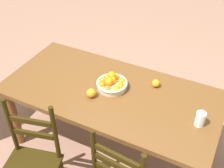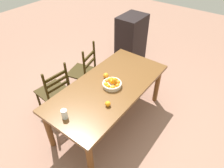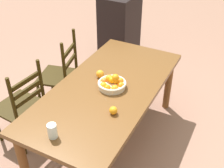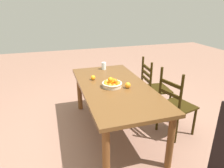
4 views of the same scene
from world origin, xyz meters
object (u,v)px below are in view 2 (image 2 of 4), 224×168
object	(u,v)px
dining_table	(109,90)
chair_near_window	(84,72)
cabinet	(131,41)
orange_loose_0	(106,76)
chair_by_cabinet	(54,91)
fruit_bowl	(112,83)
drinking_glass	(64,114)
orange_loose_1	(108,104)

from	to	relation	value
dining_table	chair_near_window	bearing A→B (deg)	69.65
cabinet	orange_loose_0	xyz separation A→B (m)	(-1.54, -0.53, 0.23)
cabinet	chair_near_window	bearing A→B (deg)	174.70
chair_by_cabinet	fruit_bowl	distance (m)	0.99
dining_table	drinking_glass	size ratio (longest dim) A/B	15.58
fruit_bowl	drinking_glass	bearing A→B (deg)	172.69
chair_by_cabinet	fruit_bowl	size ratio (longest dim) A/B	3.47
cabinet	drinking_glass	xyz separation A→B (m)	(-2.44, -0.62, 0.25)
chair_near_window	orange_loose_0	xyz separation A→B (m)	(-0.18, -0.65, 0.32)
chair_near_window	chair_by_cabinet	distance (m)	0.67
chair_near_window	drinking_glass	world-z (taller)	chair_near_window
dining_table	orange_loose_0	distance (m)	0.23
dining_table	chair_by_cabinet	distance (m)	0.91
orange_loose_1	chair_by_cabinet	bearing A→B (deg)	92.41
cabinet	drinking_glass	world-z (taller)	cabinet
orange_loose_0	orange_loose_1	bearing A→B (deg)	-139.54
chair_by_cabinet	fruit_bowl	xyz separation A→B (m)	(0.39, -0.85, 0.33)
orange_loose_0	drinking_glass	bearing A→B (deg)	-174.48
chair_by_cabinet	orange_loose_1	distance (m)	1.09
chair_near_window	orange_loose_1	world-z (taller)	chair_near_window
cabinet	orange_loose_0	bearing A→B (deg)	-161.08
dining_table	chair_near_window	distance (m)	0.87
chair_near_window	drinking_glass	distance (m)	1.35
fruit_bowl	drinking_glass	distance (m)	0.81
cabinet	orange_loose_1	size ratio (longest dim) A/B	15.25
dining_table	orange_loose_1	xyz separation A→B (m)	(-0.33, -0.23, 0.13)
chair_near_window	chair_by_cabinet	size ratio (longest dim) A/B	1.03
dining_table	cabinet	xyz separation A→B (m)	(1.65, 0.67, -0.10)
fruit_bowl	orange_loose_1	xyz separation A→B (m)	(-0.34, -0.19, -0.01)
drinking_glass	orange_loose_1	bearing A→B (deg)	-32.44
chair_near_window	orange_loose_1	distance (m)	1.25
orange_loose_0	orange_loose_1	world-z (taller)	orange_loose_0
orange_loose_0	dining_table	bearing A→B (deg)	-128.57
chair_by_cabinet	orange_loose_0	world-z (taller)	chair_by_cabinet
orange_loose_1	drinking_glass	bearing A→B (deg)	147.56
chair_by_cabinet	cabinet	bearing A→B (deg)	-178.87
dining_table	drinking_glass	distance (m)	0.80
fruit_bowl	orange_loose_1	bearing A→B (deg)	-151.32
cabinet	orange_loose_0	size ratio (longest dim) A/B	13.51
cabinet	fruit_bowl	bearing A→B (deg)	-156.36
dining_table	drinking_glass	xyz separation A→B (m)	(-0.78, 0.06, 0.15)
dining_table	orange_loose_0	size ratio (longest dim) A/B	23.93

